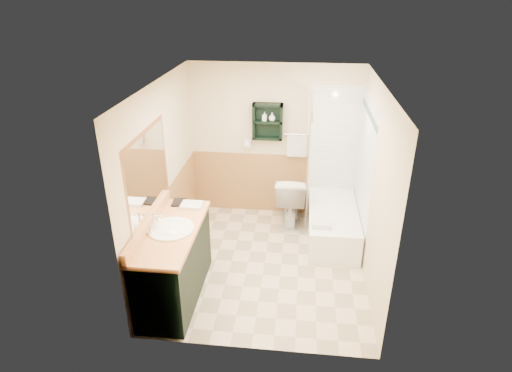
# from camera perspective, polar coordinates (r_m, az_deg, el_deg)

# --- Properties ---
(floor) EXTENTS (3.00, 3.00, 0.00)m
(floor) POSITION_cam_1_polar(r_m,az_deg,el_deg) (5.86, 1.16, -10.23)
(floor) COLOR beige
(floor) RESTS_ON ground
(back_wall) EXTENTS (2.60, 0.04, 2.40)m
(back_wall) POSITION_cam_1_polar(r_m,az_deg,el_deg) (6.66, 2.47, 5.95)
(back_wall) COLOR #F8E8C2
(back_wall) RESTS_ON ground
(left_wall) EXTENTS (0.04, 3.00, 2.40)m
(left_wall) POSITION_cam_1_polar(r_m,az_deg,el_deg) (5.52, -12.51, 1.09)
(left_wall) COLOR #F8E8C2
(left_wall) RESTS_ON ground
(right_wall) EXTENTS (0.04, 3.00, 2.40)m
(right_wall) POSITION_cam_1_polar(r_m,az_deg,el_deg) (5.32, 15.59, -0.21)
(right_wall) COLOR #F8E8C2
(right_wall) RESTS_ON ground
(ceiling) EXTENTS (2.60, 3.00, 0.04)m
(ceiling) POSITION_cam_1_polar(r_m,az_deg,el_deg) (4.87, 1.42, 13.60)
(ceiling) COLOR white
(ceiling) RESTS_ON back_wall
(wainscot_left) EXTENTS (2.98, 2.98, 1.00)m
(wainscot_left) POSITION_cam_1_polar(r_m,az_deg,el_deg) (5.82, -11.54, -5.21)
(wainscot_left) COLOR #B57E49
(wainscot_left) RESTS_ON left_wall
(wainscot_back) EXTENTS (2.58, 2.58, 1.00)m
(wainscot_back) POSITION_cam_1_polar(r_m,az_deg,el_deg) (6.89, 2.34, 0.36)
(wainscot_back) COLOR #B57E49
(wainscot_back) RESTS_ON back_wall
(mirror_frame) EXTENTS (1.30, 1.30, 1.00)m
(mirror_frame) POSITION_cam_1_polar(r_m,az_deg,el_deg) (4.91, -14.22, 1.63)
(mirror_frame) COLOR #9A5C32
(mirror_frame) RESTS_ON left_wall
(mirror_glass) EXTENTS (1.20, 1.20, 0.90)m
(mirror_glass) POSITION_cam_1_polar(r_m,az_deg,el_deg) (4.91, -14.16, 1.62)
(mirror_glass) COLOR white
(mirror_glass) RESTS_ON left_wall
(tile_right) EXTENTS (1.50, 1.50, 2.10)m
(tile_right) POSITION_cam_1_polar(r_m,az_deg,el_deg) (6.05, 14.09, 1.58)
(tile_right) COLOR white
(tile_right) RESTS_ON right_wall
(tile_back) EXTENTS (0.95, 0.95, 2.10)m
(tile_back) POSITION_cam_1_polar(r_m,az_deg,el_deg) (6.69, 11.23, 4.18)
(tile_back) COLOR white
(tile_back) RESTS_ON back_wall
(tile_accent) EXTENTS (1.50, 1.50, 0.10)m
(tile_accent) POSITION_cam_1_polar(r_m,az_deg,el_deg) (5.77, 14.89, 9.33)
(tile_accent) COLOR #14462E
(tile_accent) RESTS_ON right_wall
(wall_shelf) EXTENTS (0.45, 0.15, 0.55)m
(wall_shelf) POSITION_cam_1_polar(r_m,az_deg,el_deg) (6.45, 1.55, 8.58)
(wall_shelf) COLOR black
(wall_shelf) RESTS_ON back_wall
(hair_dryer) EXTENTS (0.10, 0.24, 0.18)m
(hair_dryer) POSITION_cam_1_polar(r_m,az_deg,el_deg) (6.61, -1.07, 5.83)
(hair_dryer) COLOR silver
(hair_dryer) RESTS_ON back_wall
(towel_bar) EXTENTS (0.40, 0.06, 0.40)m
(towel_bar) POSITION_cam_1_polar(r_m,az_deg,el_deg) (6.53, 5.53, 6.86)
(towel_bar) COLOR silver
(towel_bar) RESTS_ON back_wall
(curtain_rod) EXTENTS (0.03, 1.60, 0.03)m
(curtain_rod) POSITION_cam_1_polar(r_m,az_deg,el_deg) (5.68, 7.48, 10.76)
(curtain_rod) COLOR silver
(curtain_rod) RESTS_ON back_wall
(shower_curtain) EXTENTS (1.05, 1.05, 1.70)m
(shower_curtain) POSITION_cam_1_polar(r_m,az_deg,el_deg) (6.11, 7.03, 3.44)
(shower_curtain) COLOR beige
(shower_curtain) RESTS_ON curtain_rod
(vanity) EXTENTS (0.59, 1.45, 0.92)m
(vanity) POSITION_cam_1_polar(r_m,az_deg,el_deg) (5.16, -10.84, -10.07)
(vanity) COLOR black
(vanity) RESTS_ON ground
(bathtub) EXTENTS (0.70, 1.50, 0.46)m
(bathtub) POSITION_cam_1_polar(r_m,az_deg,el_deg) (6.39, 10.14, -4.92)
(bathtub) COLOR white
(bathtub) RESTS_ON ground
(toilet) EXTENTS (0.46, 0.82, 0.80)m
(toilet) POSITION_cam_1_polar(r_m,az_deg,el_deg) (6.62, 4.61, -1.77)
(toilet) COLOR white
(toilet) RESTS_ON ground
(counter_towel) EXTENTS (0.26, 0.20, 0.04)m
(counter_towel) POSITION_cam_1_polar(r_m,az_deg,el_deg) (5.34, -8.57, -2.54)
(counter_towel) COLOR silver
(counter_towel) RESTS_ON vanity
(vanity_book) EXTENTS (0.16, 0.03, 0.22)m
(vanity_book) POSITION_cam_1_polar(r_m,az_deg,el_deg) (5.43, -11.17, -1.23)
(vanity_book) COLOR black
(vanity_book) RESTS_ON vanity
(tub_towel) EXTENTS (0.26, 0.21, 0.07)m
(tub_towel) POSITION_cam_1_polar(r_m,az_deg,el_deg) (5.82, 8.69, -4.99)
(tub_towel) COLOR silver
(tub_towel) RESTS_ON bathtub
(soap_bottle_a) EXTENTS (0.08, 0.14, 0.06)m
(soap_bottle_a) POSITION_cam_1_polar(r_m,az_deg,el_deg) (6.44, 1.15, 8.97)
(soap_bottle_a) COLOR white
(soap_bottle_a) RESTS_ON wall_shelf
(soap_bottle_b) EXTENTS (0.11, 0.13, 0.10)m
(soap_bottle_b) POSITION_cam_1_polar(r_m,az_deg,el_deg) (6.42, 2.15, 9.09)
(soap_bottle_b) COLOR white
(soap_bottle_b) RESTS_ON wall_shelf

